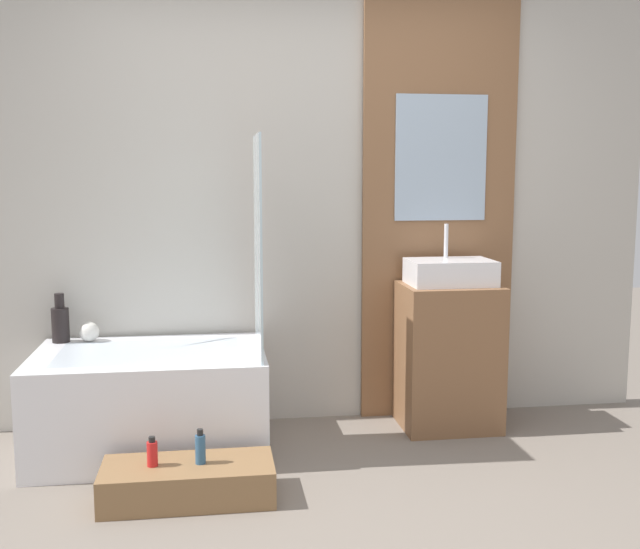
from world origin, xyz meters
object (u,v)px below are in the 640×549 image
(bottle_soap_primary, at_px, (152,453))
(bottle_soap_secondary, at_px, (200,448))
(bathtub, at_px, (151,401))
(sink, at_px, (450,272))
(vase_round_light, at_px, (89,332))
(wooden_step_bench, at_px, (188,482))
(vase_tall_dark, at_px, (60,322))

(bottle_soap_primary, relative_size, bottle_soap_secondary, 0.85)
(bottle_soap_primary, bearing_deg, bathtub, 94.85)
(sink, relative_size, bottle_soap_primary, 3.50)
(sink, relative_size, vase_round_light, 4.35)
(bathtub, height_order, bottle_soap_primary, bathtub)
(wooden_step_bench, relative_size, vase_round_light, 7.08)
(bathtub, height_order, sink, sink)
(wooden_step_bench, height_order, vase_tall_dark, vase_tall_dark)
(vase_tall_dark, xyz_separation_m, vase_round_light, (0.15, -0.01, -0.06))
(wooden_step_bench, height_order, vase_round_light, vase_round_light)
(bathtub, bearing_deg, vase_tall_dark, 149.22)
(wooden_step_bench, height_order, sink, sink)
(sink, distance_m, vase_tall_dark, 2.18)
(wooden_step_bench, relative_size, bottle_soap_secondary, 4.84)
(bathtub, bearing_deg, bottle_soap_primary, -85.15)
(bottle_soap_primary, bearing_deg, vase_tall_dark, 120.61)
(wooden_step_bench, bearing_deg, sink, 28.41)
(wooden_step_bench, height_order, bottle_soap_secondary, bottle_soap_secondary)
(bathtub, xyz_separation_m, vase_tall_dark, (-0.50, 0.30, 0.38))
(vase_tall_dark, height_order, bottle_soap_secondary, vase_tall_dark)
(bottle_soap_secondary, bearing_deg, sink, 29.38)
(bottle_soap_primary, distance_m, bottle_soap_secondary, 0.21)
(bathtub, distance_m, sink, 1.78)
(vase_round_light, bearing_deg, wooden_step_bench, -59.11)
(bottle_soap_secondary, bearing_deg, vase_tall_dark, 129.29)
(sink, distance_m, bottle_soap_primary, 1.91)
(vase_tall_dark, bearing_deg, vase_round_light, -2.73)
(vase_tall_dark, distance_m, bottle_soap_secondary, 1.27)
(bathtub, relative_size, sink, 2.52)
(wooden_step_bench, distance_m, vase_round_light, 1.19)
(sink, bearing_deg, bottle_soap_secondary, -150.62)
(wooden_step_bench, distance_m, vase_tall_dark, 1.29)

